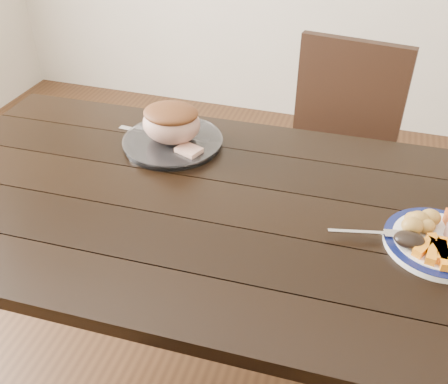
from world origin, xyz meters
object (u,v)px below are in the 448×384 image
(serving_platter, at_px, (173,143))
(fork, at_px, (371,233))
(dining_table, at_px, (199,224))
(dinner_plate, at_px, (438,243))
(carving_knife, at_px, (180,138))
(chair_far, at_px, (335,150))
(roast_joint, at_px, (172,124))

(serving_platter, distance_m, fork, 0.68)
(dining_table, xyz_separation_m, fork, (0.45, -0.03, 0.11))
(dinner_plate, relative_size, fork, 1.42)
(fork, bearing_deg, dinner_plate, -4.24)
(serving_platter, bearing_deg, carving_knife, 75.70)
(chair_far, xyz_separation_m, roast_joint, (-0.47, -0.50, 0.30))
(serving_platter, distance_m, carving_knife, 0.04)
(chair_far, xyz_separation_m, dinner_plate, (0.30, -0.75, 0.23))
(chair_far, bearing_deg, roast_joint, 55.23)
(chair_far, bearing_deg, dinner_plate, 120.44)
(serving_platter, bearing_deg, fork, -23.40)
(fork, relative_size, roast_joint, 0.99)
(chair_far, height_order, serving_platter, chair_far)
(carving_knife, bearing_deg, dinner_plate, -16.48)
(dinner_plate, distance_m, carving_knife, 0.81)
(dinner_plate, distance_m, serving_platter, 0.81)
(fork, bearing_deg, dining_table, 162.72)
(chair_far, distance_m, fork, 0.82)
(dining_table, height_order, carving_knife, carving_knife)
(dining_table, distance_m, roast_joint, 0.33)
(dining_table, relative_size, carving_knife, 5.07)
(dining_table, xyz_separation_m, dinner_plate, (0.61, -0.01, 0.10))
(dinner_plate, relative_size, roast_joint, 1.41)
(dinner_plate, xyz_separation_m, carving_knife, (-0.76, 0.28, -0.00))
(roast_joint, height_order, carving_knife, roast_joint)
(carving_knife, bearing_deg, dining_table, -56.29)
(chair_far, height_order, carving_knife, chair_far)
(serving_platter, xyz_separation_m, roast_joint, (-0.00, 0.00, 0.07))
(dinner_plate, height_order, roast_joint, roast_joint)
(dinner_plate, xyz_separation_m, serving_platter, (-0.77, 0.24, 0.00))
(carving_knife, bearing_deg, roast_joint, -100.42)
(dining_table, bearing_deg, fork, -4.18)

